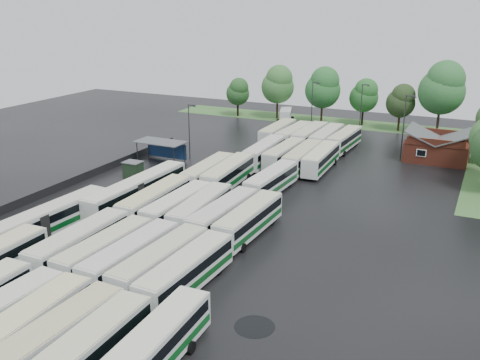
% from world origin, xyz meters
% --- Properties ---
extents(ground, '(160.00, 160.00, 0.00)m').
position_xyz_m(ground, '(0.00, 0.00, 0.00)').
color(ground, black).
rests_on(ground, ground).
extents(brick_building, '(10.07, 8.60, 5.39)m').
position_xyz_m(brick_building, '(24.00, 42.77, 1.87)').
color(brick_building, brown).
rests_on(brick_building, ground).
extents(wash_shed, '(8.20, 4.20, 3.58)m').
position_xyz_m(wash_shed, '(-17.20, 22.02, 2.99)').
color(wash_shed, '#2D2D30').
rests_on(wash_shed, ground).
extents(utility_hut, '(2.70, 2.20, 2.62)m').
position_xyz_m(utility_hut, '(-16.20, 12.60, 1.32)').
color(utility_hut, black).
rests_on(utility_hut, ground).
extents(grass_strip_north, '(80.00, 10.00, 0.01)m').
position_xyz_m(grass_strip_north, '(2.00, 64.80, 0.01)').
color(grass_strip_north, '#3F6F32').
rests_on(grass_strip_north, ground).
extents(west_fence, '(0.10, 50.00, 1.20)m').
position_xyz_m(west_fence, '(-22.20, 8.00, 0.60)').
color(west_fence, '#2D2D30').
rests_on(west_fence, ground).
extents(bus_r0c2, '(3.16, 12.91, 3.57)m').
position_xyz_m(bus_r0c2, '(2.11, -25.74, 1.96)').
color(bus_r0c2, silver).
rests_on(bus_r0c2, ground).
extents(bus_r0c3, '(3.13, 12.94, 3.58)m').
position_xyz_m(bus_r0c3, '(5.17, -25.91, 1.97)').
color(bus_r0c3, silver).
rests_on(bus_r0c3, ground).
extents(bus_r0c4, '(2.95, 12.88, 3.57)m').
position_xyz_m(bus_r0c4, '(8.26, -26.12, 1.96)').
color(bus_r0c4, silver).
rests_on(bus_r0c4, ground).
extents(bus_r1c0, '(2.78, 12.92, 3.60)m').
position_xyz_m(bus_r1c0, '(-4.54, -12.21, 1.98)').
color(bus_r1c0, silver).
rests_on(bus_r1c0, ground).
extents(bus_r1c1, '(3.01, 12.41, 3.43)m').
position_xyz_m(bus_r1c1, '(-1.23, -12.23, 1.89)').
color(bus_r1c1, silver).
rests_on(bus_r1c1, ground).
extents(bus_r1c2, '(3.15, 12.75, 3.52)m').
position_xyz_m(bus_r1c2, '(1.95, -12.27, 1.94)').
color(bus_r1c2, silver).
rests_on(bus_r1c2, ground).
extents(bus_r1c3, '(3.26, 12.86, 3.55)m').
position_xyz_m(bus_r1c3, '(5.26, -12.18, 1.95)').
color(bus_r1c3, silver).
rests_on(bus_r1c3, ground).
extents(bus_r1c4, '(3.15, 12.86, 3.56)m').
position_xyz_m(bus_r1c4, '(8.39, -12.65, 1.96)').
color(bus_r1c4, silver).
rests_on(bus_r1c4, ground).
extents(bus_r2c0, '(3.05, 13.06, 3.62)m').
position_xyz_m(bus_r2c0, '(-4.51, 1.33, 1.99)').
color(bus_r2c0, silver).
rests_on(bus_r2c0, ground).
extents(bus_r2c1, '(2.85, 12.45, 3.45)m').
position_xyz_m(bus_r2c1, '(-1.09, 1.13, 1.90)').
color(bus_r2c1, silver).
rests_on(bus_r2c1, ground).
extents(bus_r2c2, '(3.25, 12.56, 3.46)m').
position_xyz_m(bus_r2c2, '(1.87, 1.43, 1.91)').
color(bus_r2c2, silver).
rests_on(bus_r2c2, ground).
extents(bus_r2c3, '(3.24, 12.73, 3.51)m').
position_xyz_m(bus_r2c3, '(5.14, 1.05, 1.93)').
color(bus_r2c3, silver).
rests_on(bus_r2c3, ground).
extents(bus_r2c4, '(3.08, 12.72, 3.52)m').
position_xyz_m(bus_r2c4, '(8.39, 1.06, 1.93)').
color(bus_r2c4, silver).
rests_on(bus_r2c4, ground).
extents(bus_r3c0, '(3.04, 12.58, 3.48)m').
position_xyz_m(bus_r3c0, '(-4.35, 14.62, 1.91)').
color(bus_r3c0, silver).
rests_on(bus_r3c0, ground).
extents(bus_r3c1, '(3.36, 13.09, 3.61)m').
position_xyz_m(bus_r3c1, '(-1.30, 15.03, 1.99)').
color(bus_r3c1, silver).
rests_on(bus_r3c1, ground).
extents(bus_r3c3, '(3.23, 12.45, 3.43)m').
position_xyz_m(bus_r3c3, '(5.35, 15.06, 1.89)').
color(bus_r3c3, silver).
rests_on(bus_r3c3, ground).
extents(bus_r4c1, '(3.09, 12.97, 3.59)m').
position_xyz_m(bus_r4c1, '(-1.27, 28.10, 1.97)').
color(bus_r4c1, silver).
rests_on(bus_r4c1, ground).
extents(bus_r4c2, '(2.92, 12.40, 3.43)m').
position_xyz_m(bus_r4c2, '(2.00, 28.61, 1.89)').
color(bus_r4c2, silver).
rests_on(bus_r4c2, ground).
extents(bus_r4c3, '(2.82, 12.71, 3.53)m').
position_xyz_m(bus_r4c3, '(5.37, 28.09, 1.94)').
color(bus_r4c3, silver).
rests_on(bus_r4c3, ground).
extents(bus_r4c4, '(2.98, 12.67, 3.51)m').
position_xyz_m(bus_r4c4, '(8.22, 28.53, 1.93)').
color(bus_r4c4, silver).
rests_on(bus_r4c4, ground).
extents(bus_r5c0, '(2.82, 12.93, 3.60)m').
position_xyz_m(bus_r5c0, '(-4.43, 41.91, 1.98)').
color(bus_r5c0, silver).
rests_on(bus_r5c0, ground).
extents(bus_r5c1, '(3.11, 12.64, 3.49)m').
position_xyz_m(bus_r5c1, '(-1.07, 41.72, 1.92)').
color(bus_r5c1, silver).
rests_on(bus_r5c1, ground).
extents(bus_r5c2, '(2.98, 12.95, 3.59)m').
position_xyz_m(bus_r5c2, '(1.88, 42.04, 1.98)').
color(bus_r5c2, silver).
rests_on(bus_r5c2, ground).
extents(bus_r5c3, '(2.81, 12.89, 3.58)m').
position_xyz_m(bus_r5c3, '(5.14, 41.74, 1.97)').
color(bus_r5c3, silver).
rests_on(bus_r5c3, ground).
extents(bus_r5c4, '(3.25, 12.50, 3.45)m').
position_xyz_m(bus_r5c4, '(8.28, 42.29, 1.90)').
color(bus_r5c4, silver).
rests_on(bus_r5c4, ground).
extents(artic_bus_west_b, '(3.15, 18.83, 3.48)m').
position_xyz_m(artic_bus_west_b, '(-9.15, 4.05, 1.93)').
color(artic_bus_west_b, silver).
rests_on(artic_bus_west_b, ground).
extents(artic_bus_west_c, '(3.55, 18.62, 3.43)m').
position_xyz_m(artic_bus_west_c, '(-12.27, -9.37, 1.90)').
color(artic_bus_west_c, silver).
rests_on(artic_bus_west_c, ground).
extents(minibus, '(4.19, 6.76, 2.77)m').
position_xyz_m(minibus, '(-10.02, 60.64, 1.54)').
color(minibus, white).
rests_on(minibus, ground).
extents(tree_north_0, '(5.42, 5.42, 8.97)m').
position_xyz_m(tree_north_0, '(-22.17, 61.44, 5.77)').
color(tree_north_0, black).
rests_on(tree_north_0, ground).
extents(tree_north_1, '(7.36, 7.36, 12.19)m').
position_xyz_m(tree_north_1, '(-12.88, 62.94, 7.85)').
color(tree_north_1, '#362516').
rests_on(tree_north_1, ground).
extents(tree_north_2, '(7.57, 7.57, 12.54)m').
position_xyz_m(tree_north_2, '(-1.83, 61.33, 8.07)').
color(tree_north_2, '#342615').
rests_on(tree_north_2, ground).
extents(tree_north_3, '(6.14, 6.14, 10.17)m').
position_xyz_m(tree_north_3, '(6.45, 64.23, 6.54)').
color(tree_north_3, black).
rests_on(tree_north_3, ground).
extents(tree_north_4, '(5.92, 5.92, 9.80)m').
position_xyz_m(tree_north_4, '(14.48, 62.25, 6.30)').
color(tree_north_4, '#2F200F').
rests_on(tree_north_4, ground).
extents(tree_north_5, '(8.99, 8.99, 14.89)m').
position_xyz_m(tree_north_5, '(22.18, 61.55, 9.58)').
color(tree_north_5, '#35261B').
rests_on(tree_north_5, ground).
extents(lamp_post_ne, '(1.69, 0.33, 10.96)m').
position_xyz_m(lamp_post_ne, '(18.66, 40.58, 6.36)').
color(lamp_post_ne, '#2D2D30').
rests_on(lamp_post_ne, ground).
extents(lamp_post_nw, '(1.45, 0.28, 9.40)m').
position_xyz_m(lamp_post_nw, '(-13.70, 25.30, 5.46)').
color(lamp_post_nw, '#2D2D30').
rests_on(lamp_post_nw, ground).
extents(lamp_post_back_w, '(1.56, 0.30, 10.12)m').
position_xyz_m(lamp_post_back_w, '(-1.74, 54.07, 5.87)').
color(lamp_post_back_w, '#2D2D30').
rests_on(lamp_post_back_w, ground).
extents(lamp_post_back_e, '(1.57, 0.31, 10.19)m').
position_xyz_m(lamp_post_back_e, '(8.07, 55.06, 5.91)').
color(lamp_post_back_e, '#2D2D30').
rests_on(lamp_post_back_e, ground).
extents(puddle_0, '(5.27, 5.27, 0.01)m').
position_xyz_m(puddle_0, '(-2.36, -20.13, 0.00)').
color(puddle_0, black).
rests_on(puddle_0, ground).
extents(puddle_1, '(4.60, 4.60, 0.01)m').
position_xyz_m(puddle_1, '(7.74, -23.91, 0.00)').
color(puddle_1, black).
rests_on(puddle_1, ground).
extents(puddle_2, '(6.53, 6.53, 0.01)m').
position_xyz_m(puddle_2, '(-7.95, 2.26, 0.00)').
color(puddle_2, black).
rests_on(puddle_2, ground).
extents(puddle_3, '(3.71, 3.71, 0.01)m').
position_xyz_m(puddle_3, '(5.93, -4.04, 0.00)').
color(puddle_3, black).
rests_on(puddle_3, ground).
extents(puddle_4, '(3.40, 3.40, 0.01)m').
position_xyz_m(puddle_4, '(16.36, -15.18, 0.00)').
color(puddle_4, black).
rests_on(puddle_4, ground).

